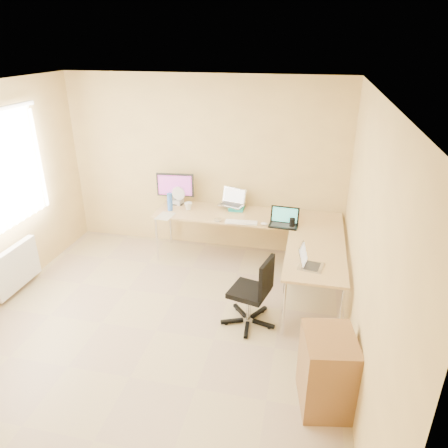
% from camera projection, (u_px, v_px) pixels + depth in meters
% --- Properties ---
extents(floor, '(4.50, 4.50, 0.00)m').
position_uv_depth(floor, '(156.00, 331.00, 4.70)').
color(floor, tan).
rests_on(floor, ground).
extents(ceiling, '(4.50, 4.50, 0.00)m').
position_uv_depth(ceiling, '(136.00, 92.00, 3.63)').
color(ceiling, white).
rests_on(ceiling, ground).
extents(wall_back, '(4.50, 0.00, 4.50)m').
position_uv_depth(wall_back, '(204.00, 165.00, 6.17)').
color(wall_back, '#E9C87A').
rests_on(wall_back, ground).
extents(wall_right, '(0.00, 4.50, 4.50)m').
position_uv_depth(wall_right, '(365.00, 248.00, 3.76)').
color(wall_right, '#E9C87A').
rests_on(wall_right, ground).
extents(desk_main, '(2.65, 0.70, 0.73)m').
position_uv_depth(desk_main, '(247.00, 238.00, 6.06)').
color(desk_main, tan).
rests_on(desk_main, ground).
extents(desk_return, '(0.70, 1.30, 0.73)m').
position_uv_depth(desk_return, '(313.00, 281.00, 4.98)').
color(desk_return, tan).
rests_on(desk_return, ground).
extents(monitor, '(0.57, 0.22, 0.48)m').
position_uv_depth(monitor, '(175.00, 189.00, 6.20)').
color(monitor, '#252525').
rests_on(monitor, desk_main).
extents(book_stack, '(0.22, 0.29, 0.05)m').
position_uv_depth(book_stack, '(237.00, 207.00, 6.11)').
color(book_stack, teal).
rests_on(book_stack, desk_main).
extents(laptop_center, '(0.43, 0.37, 0.24)m').
position_uv_depth(laptop_center, '(232.00, 198.00, 6.07)').
color(laptop_center, '#ACACAC').
rests_on(laptop_center, desk_main).
extents(laptop_black, '(0.40, 0.31, 0.24)m').
position_uv_depth(laptop_black, '(284.00, 218.00, 5.52)').
color(laptop_black, black).
rests_on(laptop_black, desk_main).
extents(keyboard, '(0.44, 0.15, 0.02)m').
position_uv_depth(keyboard, '(241.00, 222.00, 5.65)').
color(keyboard, white).
rests_on(keyboard, desk_main).
extents(mouse, '(0.11, 0.08, 0.04)m').
position_uv_depth(mouse, '(264.00, 224.00, 5.58)').
color(mouse, silver).
rests_on(mouse, desk_main).
extents(mug, '(0.12, 0.12, 0.11)m').
position_uv_depth(mug, '(188.00, 206.00, 6.07)').
color(mug, white).
rests_on(mug, desk_main).
extents(cd_stack, '(0.10, 0.10, 0.03)m').
position_uv_depth(cd_stack, '(218.00, 220.00, 5.71)').
color(cd_stack, silver).
rests_on(cd_stack, desk_main).
extents(water_bottle, '(0.10, 0.10, 0.27)m').
position_uv_depth(water_bottle, '(170.00, 202.00, 6.01)').
color(water_bottle, blue).
rests_on(water_bottle, desk_main).
extents(papers, '(0.23, 0.31, 0.01)m').
position_uv_depth(papers, '(165.00, 216.00, 5.86)').
color(papers, beige).
rests_on(papers, desk_main).
extents(white_box, '(0.22, 0.18, 0.07)m').
position_uv_depth(white_box, '(176.00, 201.00, 6.29)').
color(white_box, silver).
rests_on(white_box, desk_main).
extents(desk_fan, '(0.23, 0.23, 0.26)m').
position_uv_depth(desk_fan, '(179.00, 196.00, 6.24)').
color(desk_fan, silver).
rests_on(desk_fan, desk_main).
extents(black_cup, '(0.10, 0.10, 0.13)m').
position_uv_depth(black_cup, '(292.00, 223.00, 5.49)').
color(black_cup, black).
rests_on(black_cup, desk_main).
extents(laptop_return, '(0.34, 0.29, 0.20)m').
position_uv_depth(laptop_return, '(312.00, 259.00, 4.53)').
color(laptop_return, silver).
rests_on(laptop_return, desk_return).
extents(office_chair, '(0.64, 0.64, 0.88)m').
position_uv_depth(office_chair, '(249.00, 285.00, 4.65)').
color(office_chair, black).
rests_on(office_chair, ground).
extents(cabinet, '(0.52, 0.60, 0.74)m').
position_uv_depth(cabinet, '(327.00, 372.00, 3.64)').
color(cabinet, '#93573A').
rests_on(cabinet, ground).
extents(radiator, '(0.09, 0.80, 0.55)m').
position_uv_depth(radiator, '(16.00, 267.00, 5.31)').
color(radiator, white).
rests_on(radiator, ground).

